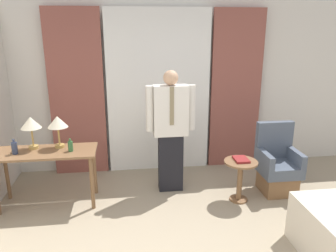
% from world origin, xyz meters
% --- Properties ---
extents(wall_back, '(10.00, 0.06, 2.70)m').
position_xyz_m(wall_back, '(0.00, 2.72, 1.35)').
color(wall_back, silver).
rests_on(wall_back, ground_plane).
extents(curtain_sheer_center, '(1.63, 0.06, 2.58)m').
position_xyz_m(curtain_sheer_center, '(0.00, 2.59, 1.29)').
color(curtain_sheer_center, white).
rests_on(curtain_sheer_center, ground_plane).
extents(curtain_drape_left, '(0.83, 0.06, 2.58)m').
position_xyz_m(curtain_drape_left, '(-1.27, 2.59, 1.29)').
color(curtain_drape_left, brown).
rests_on(curtain_drape_left, ground_plane).
extents(curtain_drape_right, '(0.83, 0.06, 2.58)m').
position_xyz_m(curtain_drape_right, '(1.27, 2.59, 1.29)').
color(curtain_drape_right, brown).
rests_on(curtain_drape_right, ground_plane).
extents(desk, '(1.30, 0.54, 0.75)m').
position_xyz_m(desk, '(-1.59, 1.61, 0.64)').
color(desk, brown).
rests_on(desk, ground_plane).
extents(table_lamp_left, '(0.26, 0.26, 0.43)m').
position_xyz_m(table_lamp_left, '(-1.75, 1.73, 1.09)').
color(table_lamp_left, tan).
rests_on(table_lamp_left, desk).
extents(table_lamp_right, '(0.26, 0.26, 0.43)m').
position_xyz_m(table_lamp_right, '(-1.42, 1.73, 1.09)').
color(table_lamp_right, tan).
rests_on(table_lamp_right, desk).
extents(bottle_near_edge, '(0.07, 0.07, 0.19)m').
position_xyz_m(bottle_near_edge, '(-1.94, 1.56, 0.83)').
color(bottle_near_edge, '#2D3851').
rests_on(bottle_near_edge, desk).
extents(bottle_by_lamp, '(0.06, 0.06, 0.17)m').
position_xyz_m(bottle_by_lamp, '(-1.25, 1.57, 0.82)').
color(bottle_by_lamp, '#336638').
rests_on(bottle_by_lamp, desk).
extents(person, '(0.69, 0.23, 1.74)m').
position_xyz_m(person, '(0.08, 1.81, 0.94)').
color(person, black).
rests_on(person, ground_plane).
extents(armchair, '(0.53, 0.54, 0.99)m').
position_xyz_m(armchair, '(1.59, 1.56, 0.37)').
color(armchair, brown).
rests_on(armchair, ground_plane).
extents(side_table, '(0.45, 0.45, 0.58)m').
position_xyz_m(side_table, '(0.97, 1.35, 0.39)').
color(side_table, brown).
rests_on(side_table, ground_plane).
extents(book, '(0.18, 0.24, 0.03)m').
position_xyz_m(book, '(0.97, 1.38, 0.59)').
color(book, maroon).
rests_on(book, side_table).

